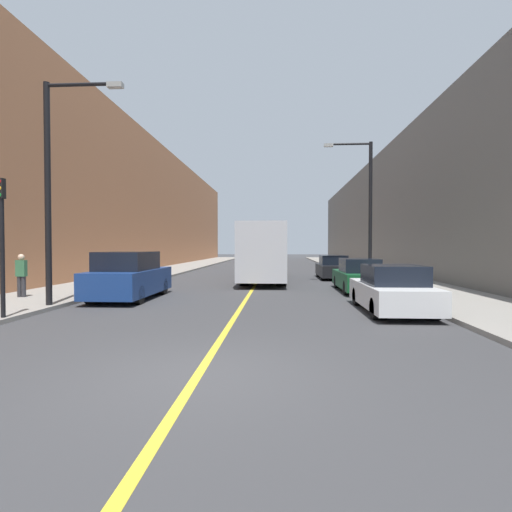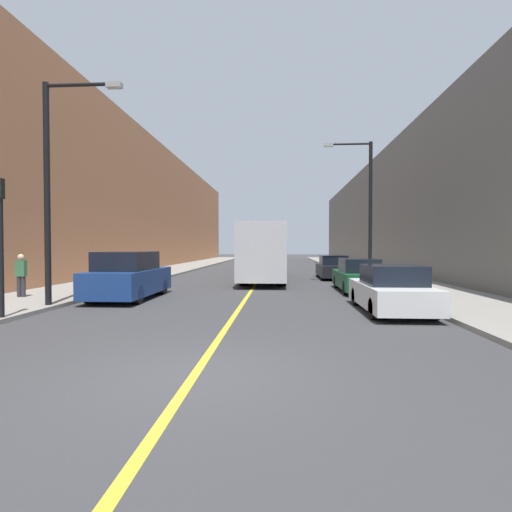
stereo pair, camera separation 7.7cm
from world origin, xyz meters
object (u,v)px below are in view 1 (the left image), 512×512
(car_right_far, at_px, (333,268))
(street_lamp_left, at_px, (55,178))
(car_right_near, at_px, (392,291))
(traffic_light, at_px, (2,241))
(car_right_mid, at_px, (359,277))
(parked_suv_left, at_px, (129,277))
(street_lamp_right, at_px, (366,202))
(pedestrian, at_px, (21,275))
(bus, at_px, (265,251))

(car_right_far, relative_size, street_lamp_left, 0.64)
(car_right_near, distance_m, traffic_light, 11.43)
(car_right_mid, bearing_deg, street_lamp_left, -152.27)
(parked_suv_left, height_order, car_right_mid, parked_suv_left)
(car_right_far, distance_m, street_lamp_right, 5.39)
(parked_suv_left, xyz_separation_m, car_right_far, (9.36, 10.56, -0.18))
(car_right_mid, xyz_separation_m, car_right_far, (-0.19, 7.42, -0.00))
(street_lamp_left, height_order, pedestrian, street_lamp_left)
(street_lamp_right, bearing_deg, street_lamp_left, -141.48)
(car_right_near, distance_m, street_lamp_right, 10.47)
(pedestrian, bearing_deg, car_right_near, -8.14)
(street_lamp_left, relative_size, pedestrian, 4.44)
(bus, xyz_separation_m, car_right_near, (4.43, -11.83, -1.10))
(car_right_far, relative_size, pedestrian, 2.83)
(parked_suv_left, relative_size, car_right_near, 1.09)
(street_lamp_right, bearing_deg, car_right_far, 110.95)
(car_right_mid, bearing_deg, car_right_near, -90.75)
(traffic_light, bearing_deg, car_right_far, 54.82)
(traffic_light, distance_m, pedestrian, 5.05)
(car_right_near, bearing_deg, car_right_mid, 89.25)
(car_right_near, bearing_deg, street_lamp_right, 82.73)
(bus, relative_size, parked_suv_left, 2.42)
(car_right_far, xyz_separation_m, street_lamp_left, (-10.82, -13.21, 3.64))
(street_lamp_right, xyz_separation_m, traffic_light, (-12.31, -12.03, -2.32))
(parked_suv_left, height_order, street_lamp_left, street_lamp_left)
(parked_suv_left, relative_size, car_right_mid, 1.04)
(bus, distance_m, pedestrian, 13.41)
(car_right_near, xyz_separation_m, traffic_light, (-11.08, -2.37, 1.53))
(parked_suv_left, distance_m, car_right_near, 9.83)
(car_right_near, relative_size, car_right_far, 0.95)
(street_lamp_left, height_order, street_lamp_right, street_lamp_right)
(parked_suv_left, relative_size, traffic_light, 1.28)
(parked_suv_left, distance_m, car_right_far, 14.11)
(bus, distance_m, traffic_light, 15.69)
(parked_suv_left, xyz_separation_m, street_lamp_left, (-1.46, -2.65, 3.46))
(car_right_near, bearing_deg, pedestrian, 171.86)
(street_lamp_left, distance_m, pedestrian, 4.61)
(car_right_mid, relative_size, street_lamp_left, 0.64)
(car_right_near, bearing_deg, bus, 110.54)
(bus, bearing_deg, pedestrian, -132.27)
(street_lamp_left, distance_m, traffic_light, 3.16)
(car_right_near, bearing_deg, traffic_light, -167.91)
(street_lamp_right, relative_size, pedestrian, 4.68)
(car_right_far, distance_m, traffic_light, 19.09)
(bus, distance_m, street_lamp_left, 13.77)
(car_right_mid, bearing_deg, street_lamp_right, 73.48)
(car_right_near, xyz_separation_m, pedestrian, (-13.44, 1.92, 0.31))
(parked_suv_left, relative_size, pedestrian, 2.94)
(bus, height_order, parked_suv_left, bus)
(car_right_mid, xyz_separation_m, traffic_light, (-11.15, -8.13, 1.52))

